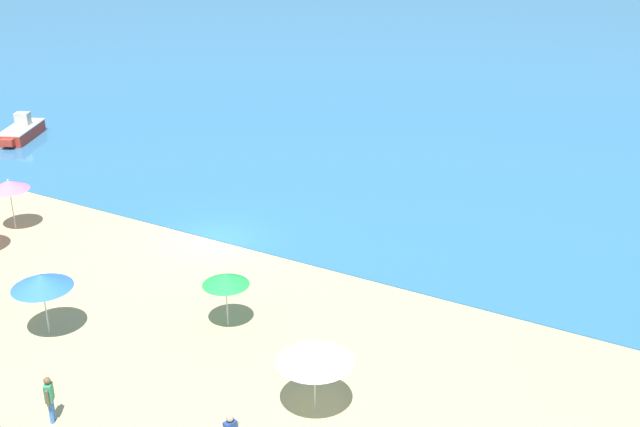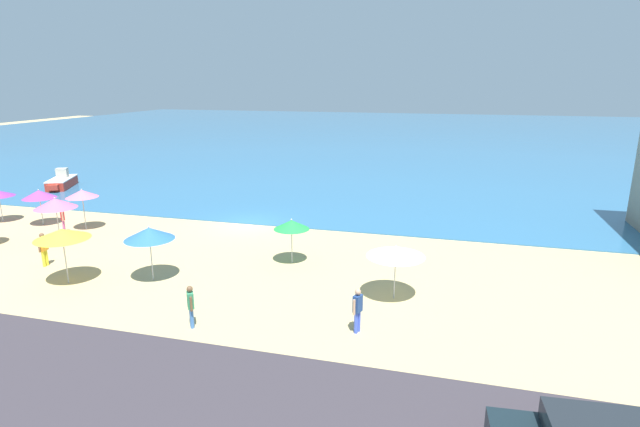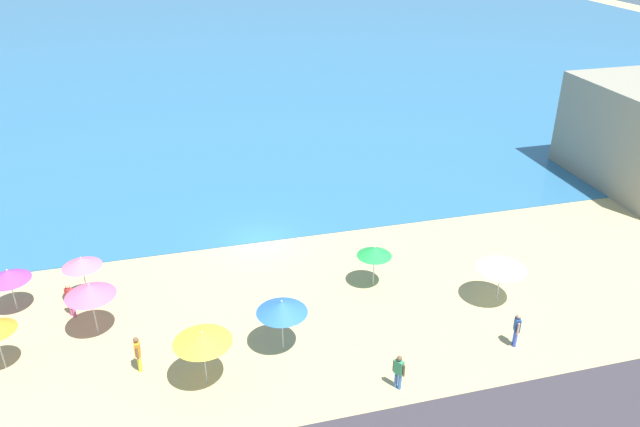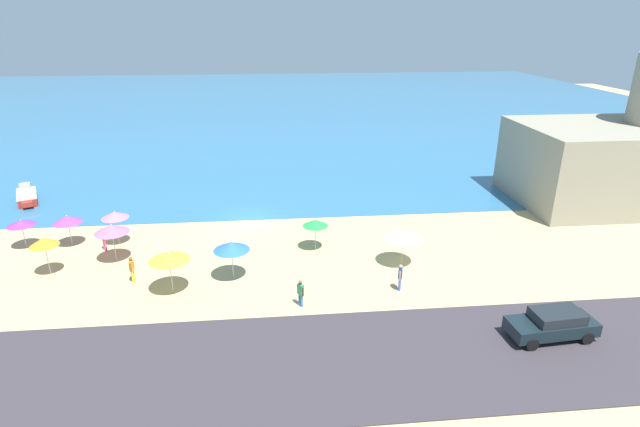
# 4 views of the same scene
# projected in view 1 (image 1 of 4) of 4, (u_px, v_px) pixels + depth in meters

# --- Properties ---
(ground_plane) EXTENTS (160.00, 160.00, 0.00)m
(ground_plane) POSITION_uv_depth(u_px,v_px,m) (216.00, 241.00, 36.57)
(ground_plane) COLOR tan
(sea) EXTENTS (150.00, 110.00, 0.05)m
(sea) POSITION_uv_depth(u_px,v_px,m) (541.00, 35.00, 80.50)
(sea) COLOR teal
(sea) RESTS_ON ground_plane
(beach_umbrella_5) EXTENTS (2.19, 2.19, 2.52)m
(beach_umbrella_5) POSITION_uv_depth(u_px,v_px,m) (41.00, 281.00, 28.48)
(beach_umbrella_5) COLOR #B2B2B7
(beach_umbrella_5) RESTS_ON ground_plane
(beach_umbrella_6) EXTENTS (2.37, 2.37, 2.31)m
(beach_umbrella_6) POSITION_uv_depth(u_px,v_px,m) (315.00, 356.00, 24.37)
(beach_umbrella_6) COLOR #B2B2B7
(beach_umbrella_6) RESTS_ON ground_plane
(beach_umbrella_8) EXTENTS (1.74, 1.74, 2.26)m
(beach_umbrella_8) POSITION_uv_depth(u_px,v_px,m) (226.00, 279.00, 29.07)
(beach_umbrella_8) COLOR #B2B2B7
(beach_umbrella_8) RESTS_ON ground_plane
(beach_umbrella_9) EXTENTS (1.84, 1.84, 2.50)m
(beach_umbrella_9) POSITION_uv_depth(u_px,v_px,m) (9.00, 185.00, 36.91)
(beach_umbrella_9) COLOR #B2B2B7
(beach_umbrella_9) RESTS_ON ground_plane
(bather_0) EXTENTS (0.39, 0.49, 1.60)m
(bather_0) POSITION_uv_depth(u_px,v_px,m) (50.00, 397.00, 24.39)
(bather_0) COLOR #3C6EB9
(bather_0) RESTS_ON ground_plane
(skiff_nearshore) EXTENTS (2.88, 4.23, 1.56)m
(skiff_nearshore) POSITION_uv_depth(u_px,v_px,m) (22.00, 132.00, 49.85)
(skiff_nearshore) COLOR #B53224
(skiff_nearshore) RESTS_ON sea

